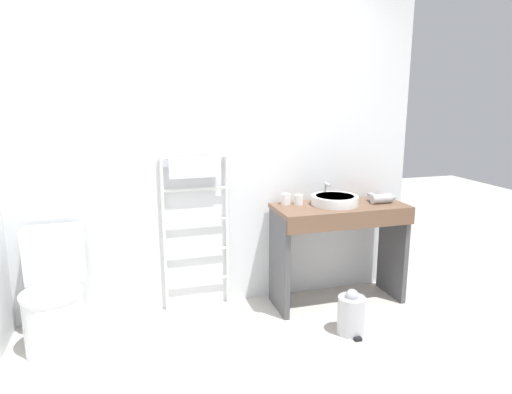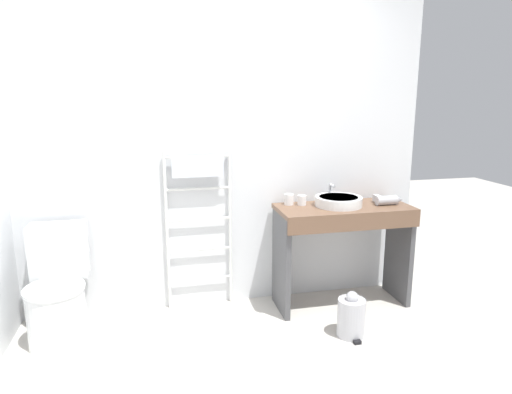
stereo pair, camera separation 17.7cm
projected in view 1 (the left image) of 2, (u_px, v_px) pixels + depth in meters
name	position (u px, v px, depth m)	size (l,w,h in m)	color
wall_back	(216.00, 154.00, 3.56)	(3.30, 0.12, 2.45)	silver
toilet	(54.00, 299.00, 3.07)	(0.40, 0.55, 0.79)	white
towel_radiator	(196.00, 199.00, 3.48)	(0.52, 0.06, 1.26)	white
vanity_counter	(340.00, 236.00, 3.65)	(1.05, 0.46, 0.82)	brown
sink_basin	(335.00, 200.00, 3.61)	(0.37, 0.37, 0.07)	white
faucet	(326.00, 189.00, 3.75)	(0.02, 0.10, 0.15)	silver
cup_near_wall	(286.00, 199.00, 3.62)	(0.07, 0.07, 0.09)	white
cup_near_edge	(299.00, 200.00, 3.62)	(0.07, 0.07, 0.08)	white
hair_dryer	(382.00, 198.00, 3.67)	(0.23, 0.16, 0.07)	#B7B7BC
trash_bin	(351.00, 314.00, 3.25)	(0.20, 0.23, 0.34)	#B7B7BC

